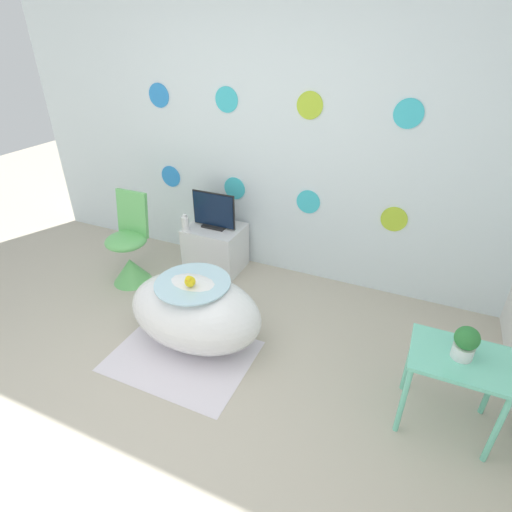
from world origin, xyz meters
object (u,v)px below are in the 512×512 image
object	(u,v)px
chair	(130,255)
potted_plant_left	(466,342)
bathtub	(195,311)
tv	(214,212)
vase	(185,223)

from	to	relation	value
chair	potted_plant_left	world-z (taller)	chair
bathtub	tv	bearing A→B (deg)	111.16
chair	potted_plant_left	distance (m)	2.76
bathtub	potted_plant_left	distance (m)	1.75
tv	potted_plant_left	xyz separation A→B (m)	(2.09, -1.02, 0.03)
bathtub	potted_plant_left	bearing A→B (deg)	-0.86
tv	potted_plant_left	size ratio (longest dim) A/B	2.16
chair	vase	size ratio (longest dim) A/B	5.41
bathtub	potted_plant_left	size ratio (longest dim) A/B	5.15
vase	bathtub	bearing A→B (deg)	-54.31
bathtub	potted_plant_left	xyz separation A→B (m)	(1.71, -0.03, 0.35)
tv	potted_plant_left	distance (m)	2.33
tv	vase	world-z (taller)	tv
bathtub	chair	size ratio (longest dim) A/B	1.22
tv	vase	distance (m)	0.28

